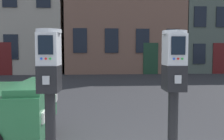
% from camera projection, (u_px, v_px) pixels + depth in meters
% --- Properties ---
extents(parking_meter_near_kerb, '(0.23, 0.26, 1.50)m').
position_uv_depth(parking_meter_near_kerb, '(50.00, 84.00, 2.08)').
color(parking_meter_near_kerb, black).
rests_on(parking_meter_near_kerb, sidewalk_slab).
extents(parking_meter_twin_adjacent, '(0.23, 0.26, 1.49)m').
position_uv_depth(parking_meter_twin_adjacent, '(174.00, 83.00, 2.17)').
color(parking_meter_twin_adjacent, black).
rests_on(parking_meter_twin_adjacent, sidewalk_slab).
extents(townhouse_brick_corner, '(6.19, 5.85, 9.97)m').
position_uv_depth(townhouse_brick_corner, '(213.00, 8.00, 19.35)').
color(townhouse_brick_corner, '#4C564C').
rests_on(townhouse_brick_corner, ground_plane).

